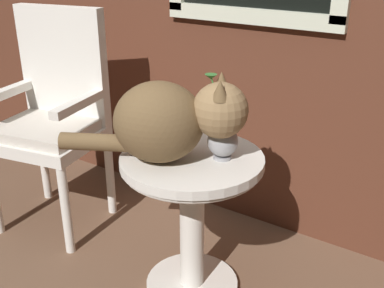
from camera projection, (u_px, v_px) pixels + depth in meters
The scene contains 5 objects.
ground_plane at pixel (120, 282), 2.03m from camera, with size 6.00×6.00×0.00m, color brown.
wicker_side_table at pixel (192, 198), 1.83m from camera, with size 0.55×0.55×0.62m.
wicker_chair at pixel (54, 110), 2.29m from camera, with size 0.55×0.51×1.08m.
cat at pixel (170, 120), 1.67m from camera, with size 0.64×0.42×0.32m.
pewter_vase_with_ivy at pixel (223, 135), 1.70m from camera, with size 0.13×0.11×0.32m.
Camera 1 is at (1.16, -1.18, 1.36)m, focal length 43.63 mm.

